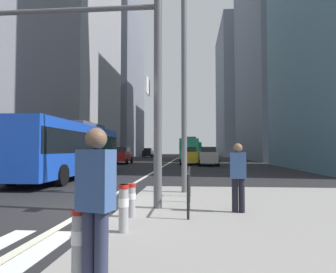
{
  "coord_description": "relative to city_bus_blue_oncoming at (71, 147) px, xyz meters",
  "views": [
    {
      "loc": [
        2.9,
        -8.34,
        1.69
      ],
      "look_at": [
        0.29,
        23.05,
        3.05
      ],
      "focal_mm": 31.6,
      "sensor_mm": 36.0,
      "label": 1
    }
  ],
  "objects": [
    {
      "name": "lane_centre_line",
      "position": [
        4.32,
        21.27,
        -1.83
      ],
      "size": [
        0.2,
        80.0,
        0.01
      ],
      "primitive_type": "cube",
      "color": "beige",
      "rests_on": "ground"
    },
    {
      "name": "car_oncoming_far",
      "position": [
        -2.14,
        44.54,
        -0.85
      ],
      "size": [
        2.09,
        4.56,
        1.94
      ],
      "color": "black",
      "rests_on": "ground"
    },
    {
      "name": "city_bus_blue_oncoming",
      "position": [
        0.0,
        0.0,
        0.0
      ],
      "size": [
        2.8,
        12.21,
        3.4
      ],
      "color": "blue",
      "rests_on": "ground"
    },
    {
      "name": "ground_plane",
      "position": [
        4.32,
        11.27,
        -1.84
      ],
      "size": [
        160.0,
        160.0,
        0.0
      ],
      "primitive_type": "plane",
      "color": "black"
    },
    {
      "name": "city_bus_red_distant",
      "position": [
        7.65,
        47.58,
        -0.0
      ],
      "size": [
        2.87,
        11.31,
        3.4
      ],
      "color": "#198456",
      "rests_on": "ground"
    },
    {
      "name": "bollard_front",
      "position": [
        5.93,
        -13.73,
        -1.2
      ],
      "size": [
        0.2,
        0.2,
        0.87
      ],
      "color": "#99999E",
      "rests_on": "median_island"
    },
    {
      "name": "pedestrian_waiting",
      "position": [
        8.34,
        -9.66,
        -0.75
      ],
      "size": [
        0.4,
        0.28,
        1.69
      ],
      "color": "black",
      "rests_on": "median_island"
    },
    {
      "name": "car_receding_near",
      "position": [
        8.79,
        13.97,
        -0.85
      ],
      "size": [
        2.09,
        4.61,
        1.94
      ],
      "color": "#B2A899",
      "rests_on": "ground"
    },
    {
      "name": "office_tower_left_mid",
      "position": [
        -11.68,
        27.56,
        16.86
      ],
      "size": [
        10.55,
        20.42,
        37.39
      ],
      "primitive_type": "cube",
      "color": "#9E9EA3",
      "rests_on": "ground"
    },
    {
      "name": "median_island",
      "position": [
        9.82,
        -9.73,
        -1.76
      ],
      "size": [
        9.0,
        10.0,
        0.15
      ],
      "primitive_type": "cube",
      "color": "gray",
      "rests_on": "ground"
    },
    {
      "name": "pedestrian_walking",
      "position": [
        6.16,
        -13.87,
        -0.69
      ],
      "size": [
        0.43,
        0.33,
        1.78
      ],
      "color": "#2D334C",
      "rests_on": "median_island"
    },
    {
      "name": "city_bus_red_receding",
      "position": [
        6.88,
        26.39,
        -0.0
      ],
      "size": [
        2.86,
        10.8,
        3.4
      ],
      "color": "#198456",
      "rests_on": "ground"
    },
    {
      "name": "bollard_right",
      "position": [
        5.83,
        -10.36,
        -1.26
      ],
      "size": [
        0.2,
        0.2,
        0.76
      ],
      "color": "#99999E",
      "rests_on": "median_island"
    },
    {
      "name": "office_tower_left_far",
      "position": [
        -11.68,
        53.65,
        17.52
      ],
      "size": [
        10.82,
        22.01,
        38.72
      ],
      "primitive_type": "cube",
      "color": "slate",
      "rests_on": "ground"
    },
    {
      "name": "street_lamp_post",
      "position": [
        6.92,
        -6.36,
        3.45
      ],
      "size": [
        5.5,
        0.32,
        8.0
      ],
      "color": "#56565B",
      "rests_on": "median_island"
    },
    {
      "name": "office_tower_right_far",
      "position": [
        21.32,
        61.62,
        14.95
      ],
      "size": [
        13.95,
        24.03,
        33.58
      ],
      "primitive_type": "cube",
      "color": "slate",
      "rests_on": "ground"
    },
    {
      "name": "pedestrian_railing",
      "position": [
        7.12,
        -8.87,
        -0.99
      ],
      "size": [
        0.06,
        3.3,
        0.98
      ],
      "color": "black",
      "rests_on": "median_island"
    },
    {
      "name": "car_receding_far",
      "position": [
        6.85,
        15.66,
        -0.85
      ],
      "size": [
        2.14,
        4.25,
        1.94
      ],
      "color": "gold",
      "rests_on": "ground"
    },
    {
      "name": "bollard_left",
      "position": [
        5.94,
        -11.59,
        -1.2
      ],
      "size": [
        0.2,
        0.2,
        0.88
      ],
      "color": "#99999E",
      "rests_on": "median_island"
    },
    {
      "name": "office_tower_right_mid",
      "position": [
        21.32,
        33.89,
        17.71
      ],
      "size": [
        10.32,
        24.6,
        39.1
      ],
      "primitive_type": "cube",
      "color": "slate",
      "rests_on": "ground"
    },
    {
      "name": "car_oncoming_mid",
      "position": [
        -1.08,
        17.1,
        -0.85
      ],
      "size": [
        2.12,
        4.43,
        1.94
      ],
      "color": "maroon",
      "rests_on": "ground"
    },
    {
      "name": "traffic_signal_gantry",
      "position": [
        4.35,
        -9.29,
        2.26
      ],
      "size": [
        5.9,
        0.65,
        6.0
      ],
      "color": "#515156",
      "rests_on": "median_island"
    }
  ]
}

